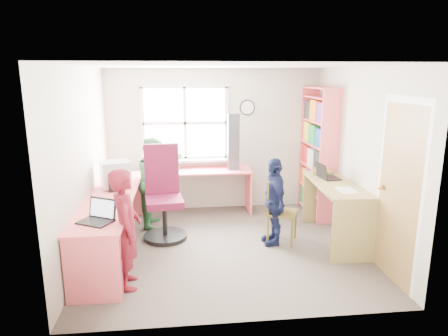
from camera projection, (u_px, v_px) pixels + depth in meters
name	position (u px, v px, depth m)	size (l,w,h in m)	color
room	(226.00, 158.00, 5.26)	(3.64, 3.44, 2.44)	#473F38
l_desk	(124.00, 227.00, 4.93)	(2.38, 2.95, 0.75)	#FF656E
right_desk	(339.00, 199.00, 5.54)	(0.75, 1.49, 0.84)	#A28F51
bookshelf	(318.00, 155.00, 6.54)	(0.30, 1.02, 2.10)	#FF656E
swivel_chair	(163.00, 198.00, 5.69)	(0.69, 0.69, 1.33)	black
wooden_chair	(278.00, 208.00, 5.55)	(0.51, 0.51, 0.89)	brown
crt_monitor	(115.00, 174.00, 5.55)	(0.47, 0.44, 0.38)	#B6B6BB
laptop_left	(98.00, 216.00, 4.31)	(0.44, 0.42, 0.24)	black
laptop_right	(326.00, 175.00, 5.72)	(0.31, 0.36, 0.23)	black
speaker_a	(112.00, 185.00, 5.38)	(0.10, 0.10, 0.19)	black
speaker_b	(122.00, 175.00, 5.86)	(0.12, 0.12, 0.20)	black
cd_tower	(233.00, 142.00, 6.57)	(0.19, 0.17, 0.93)	black
game_box	(323.00, 172.00, 6.00)	(0.37, 0.37, 0.06)	red
paper_a	(114.00, 209.00, 4.68)	(0.26, 0.33, 0.00)	silver
paper_b	(346.00, 190.00, 5.14)	(0.23, 0.32, 0.00)	silver
potted_plant	(178.00, 161.00, 6.62)	(0.15, 0.12, 0.28)	#327930
person_red	(126.00, 229.00, 4.31)	(0.49, 0.32, 1.34)	maroon
person_green	(155.00, 182.00, 6.11)	(0.67, 0.52, 1.38)	#338042
person_navy	(274.00, 201.00, 5.44)	(0.71, 0.30, 1.21)	#12193A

